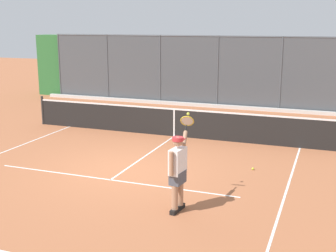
# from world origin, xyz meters

# --- Properties ---
(ground_plane) EXTENTS (60.00, 60.00, 0.00)m
(ground_plane) POSITION_xyz_m (0.00, 0.00, 0.00)
(ground_plane) COLOR #A8603D
(court_line_markings) EXTENTS (8.25, 8.36, 0.01)m
(court_line_markings) POSITION_xyz_m (0.00, 1.19, 0.00)
(court_line_markings) COLOR white
(court_line_markings) RESTS_ON ground
(fence_backdrop) EXTENTS (19.62, 1.37, 3.20)m
(fence_backdrop) POSITION_xyz_m (0.00, -10.14, 1.55)
(fence_backdrop) COLOR #474C51
(fence_backdrop) RESTS_ON ground
(tennis_net) EXTENTS (10.61, 0.09, 1.07)m
(tennis_net) POSITION_xyz_m (0.00, -3.76, 0.49)
(tennis_net) COLOR #2D2D2D
(tennis_net) RESTS_ON ground
(tennis_player) EXTENTS (0.38, 1.36, 1.85)m
(tennis_player) POSITION_xyz_m (-2.14, 1.96, 0.90)
(tennis_player) COLOR black
(tennis_player) RESTS_ON ground
(tennis_ball_near_net) EXTENTS (0.07, 0.07, 0.07)m
(tennis_ball_near_net) POSITION_xyz_m (-3.12, -1.16, 0.03)
(tennis_ball_near_net) COLOR #C1D138
(tennis_ball_near_net) RESTS_ON ground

